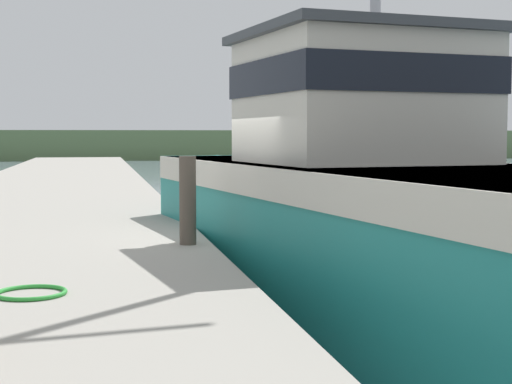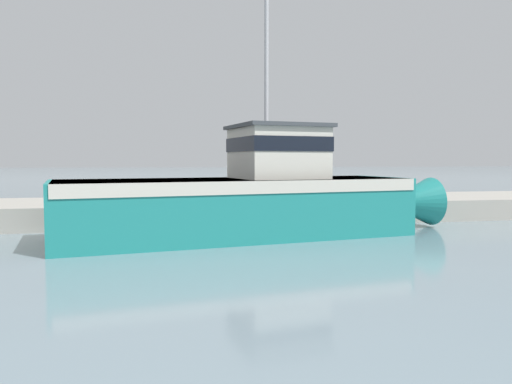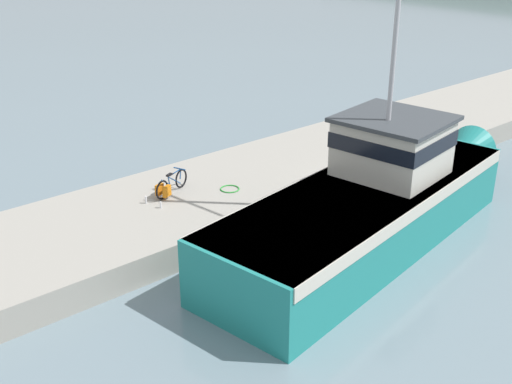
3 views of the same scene
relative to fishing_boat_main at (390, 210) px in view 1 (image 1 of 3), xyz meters
name	(u,v)px [view 1 (image 1 of 3)]	position (x,y,z in m)	size (l,w,h in m)	color
ground_plane	(267,297)	(-1.28, 1.34, -1.33)	(320.00, 320.00, 0.00)	gray
dock_pier	(10,276)	(-4.74, 1.34, -0.91)	(5.20, 80.00, 0.86)	#A39E93
far_shoreline	(430,144)	(28.72, 63.28, 0.01)	(180.00, 5.00, 2.68)	#567047
fishing_boat_main	(390,210)	(0.00, 0.00, 0.00)	(5.21, 13.67, 10.23)	teal
mooring_post	(188,200)	(-2.46, 0.76, 0.09)	(0.22, 0.22, 1.14)	#51473D
hose_coil	(31,293)	(-4.19, -2.16, -0.46)	(0.63, 0.63, 0.04)	green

